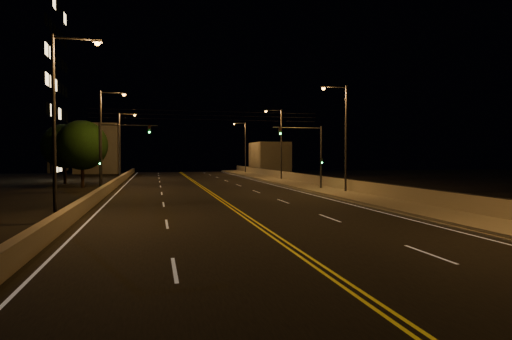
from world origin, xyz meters
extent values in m
plane|color=black|center=(0.00, 0.00, 0.00)|extent=(160.00, 160.00, 0.00)
cube|color=black|center=(0.00, 20.00, 0.01)|extent=(18.00, 120.00, 0.02)
cube|color=gray|center=(10.80, 20.00, 0.15)|extent=(3.60, 120.00, 0.30)
cube|color=gray|center=(8.93, 20.00, 0.07)|extent=(0.14, 120.00, 0.15)
cube|color=gray|center=(12.45, 20.00, 0.80)|extent=(0.30, 120.00, 1.00)
cube|color=gray|center=(-9.45, 20.00, 0.43)|extent=(0.45, 120.00, 0.86)
cube|color=gray|center=(16.50, 68.19, 3.01)|extent=(6.00, 10.00, 6.02)
cube|color=gray|center=(-16.00, 76.59, 4.83)|extent=(8.00, 8.00, 9.66)
cylinder|color=black|center=(12.45, 20.00, 1.33)|extent=(0.06, 120.00, 0.06)
cube|color=silver|center=(-8.60, 20.00, 0.02)|extent=(0.12, 116.00, 0.00)
cube|color=silver|center=(8.60, 20.00, 0.02)|extent=(0.12, 116.00, 0.00)
cube|color=gold|center=(-0.15, 20.00, 0.02)|extent=(0.12, 116.00, 0.00)
cube|color=gold|center=(0.15, 20.00, 0.02)|extent=(0.12, 116.00, 0.00)
cube|color=silver|center=(-4.50, 1.50, 0.02)|extent=(0.12, 3.00, 0.00)
cube|color=silver|center=(-4.50, 10.50, 0.02)|extent=(0.12, 3.00, 0.00)
cube|color=silver|center=(-4.50, 19.50, 0.02)|extent=(0.12, 3.00, 0.00)
cube|color=silver|center=(-4.50, 28.50, 0.02)|extent=(0.12, 3.00, 0.00)
cube|color=silver|center=(-4.50, 37.50, 0.02)|extent=(0.12, 3.00, 0.00)
cube|color=silver|center=(-4.50, 46.50, 0.02)|extent=(0.12, 3.00, 0.00)
cube|color=silver|center=(-4.50, 55.50, 0.02)|extent=(0.12, 3.00, 0.00)
cube|color=silver|center=(-4.50, 64.50, 0.02)|extent=(0.12, 3.00, 0.00)
cube|color=silver|center=(-4.50, 73.50, 0.02)|extent=(0.12, 3.00, 0.00)
cube|color=silver|center=(4.50, 1.50, 0.02)|extent=(0.12, 3.00, 0.00)
cube|color=silver|center=(4.50, 10.50, 0.02)|extent=(0.12, 3.00, 0.00)
cube|color=silver|center=(4.50, 19.50, 0.02)|extent=(0.12, 3.00, 0.00)
cube|color=silver|center=(4.50, 28.50, 0.02)|extent=(0.12, 3.00, 0.00)
cube|color=silver|center=(4.50, 37.50, 0.02)|extent=(0.12, 3.00, 0.00)
cube|color=silver|center=(4.50, 46.50, 0.02)|extent=(0.12, 3.00, 0.00)
cube|color=silver|center=(4.50, 55.50, 0.02)|extent=(0.12, 3.00, 0.00)
cube|color=silver|center=(4.50, 64.50, 0.02)|extent=(0.12, 3.00, 0.00)
cube|color=silver|center=(4.50, 73.50, 0.02)|extent=(0.12, 3.00, 0.00)
cylinder|color=#2D2D33|center=(11.80, 23.99, 4.92)|extent=(0.20, 0.20, 9.83)
cylinder|color=#2D2D33|center=(10.70, 23.99, 9.68)|extent=(2.20, 0.12, 0.12)
cube|color=#2D2D33|center=(9.60, 23.99, 9.61)|extent=(0.50, 0.25, 0.14)
sphere|color=#FF9E2D|center=(9.60, 23.99, 9.51)|extent=(0.28, 0.28, 0.28)
cylinder|color=#2D2D33|center=(11.80, 44.39, 4.92)|extent=(0.20, 0.20, 9.83)
cylinder|color=#2D2D33|center=(10.70, 44.39, 9.68)|extent=(2.20, 0.12, 0.12)
cube|color=#2D2D33|center=(9.60, 44.39, 9.61)|extent=(0.50, 0.25, 0.14)
sphere|color=#FF9E2D|center=(9.60, 44.39, 9.51)|extent=(0.28, 0.28, 0.28)
cylinder|color=#2D2D33|center=(11.80, 68.36, 4.92)|extent=(0.20, 0.20, 9.83)
cylinder|color=#2D2D33|center=(10.70, 68.36, 9.68)|extent=(2.20, 0.12, 0.12)
cube|color=#2D2D33|center=(9.60, 68.36, 9.61)|extent=(0.50, 0.25, 0.14)
sphere|color=#FF9E2D|center=(9.60, 68.36, 9.51)|extent=(0.28, 0.28, 0.28)
cylinder|color=#2D2D33|center=(-10.20, 12.31, 4.92)|extent=(0.20, 0.20, 9.83)
cylinder|color=#2D2D33|center=(-9.10, 12.31, 9.68)|extent=(2.20, 0.12, 0.12)
cube|color=#2D2D33|center=(-8.00, 12.31, 9.61)|extent=(0.50, 0.25, 0.14)
sphere|color=#FF9E2D|center=(-8.00, 12.31, 9.51)|extent=(0.28, 0.28, 0.28)
cylinder|color=#2D2D33|center=(-10.20, 32.21, 4.92)|extent=(0.20, 0.20, 9.83)
cylinder|color=#2D2D33|center=(-9.10, 32.21, 9.68)|extent=(2.20, 0.12, 0.12)
cube|color=#2D2D33|center=(-8.00, 32.21, 9.61)|extent=(0.50, 0.25, 0.14)
sphere|color=#FF9E2D|center=(-8.00, 32.21, 9.51)|extent=(0.28, 0.28, 0.28)
cylinder|color=#2D2D33|center=(-10.20, 54.50, 4.92)|extent=(0.20, 0.20, 9.83)
cylinder|color=#2D2D33|center=(-9.10, 54.50, 9.68)|extent=(2.20, 0.12, 0.12)
cube|color=#2D2D33|center=(-8.00, 54.50, 9.61)|extent=(0.50, 0.25, 0.14)
sphere|color=#FF9E2D|center=(-8.00, 54.50, 9.51)|extent=(0.28, 0.28, 0.28)
cylinder|color=#2D2D33|center=(11.00, 27.96, 3.22)|extent=(0.18, 0.18, 6.44)
cylinder|color=#2D2D33|center=(8.50, 27.96, 6.24)|extent=(5.00, 0.10, 0.10)
cube|color=black|center=(6.75, 27.96, 5.89)|extent=(0.28, 0.18, 0.80)
sphere|color=#19FF4C|center=(6.75, 27.85, 5.64)|extent=(0.14, 0.14, 0.14)
cube|color=black|center=(11.00, 27.81, 3.00)|extent=(0.22, 0.14, 0.55)
cylinder|color=#2D2D33|center=(-9.80, 27.96, 3.22)|extent=(0.18, 0.18, 6.44)
cylinder|color=#2D2D33|center=(-7.30, 27.96, 6.24)|extent=(5.00, 0.10, 0.10)
cube|color=black|center=(-5.55, 27.96, 5.89)|extent=(0.28, 0.18, 0.80)
sphere|color=#19FF4C|center=(-5.55, 27.85, 5.64)|extent=(0.14, 0.14, 0.14)
cube|color=black|center=(-9.80, 27.81, 3.00)|extent=(0.22, 0.14, 0.55)
cylinder|color=black|center=(0.00, 29.50, 7.00)|extent=(22.00, 0.03, 0.03)
cylinder|color=black|center=(0.00, 29.50, 7.40)|extent=(22.00, 0.03, 0.03)
cylinder|color=black|center=(0.00, 29.50, 7.80)|extent=(22.00, 0.03, 0.03)
cylinder|color=black|center=(-12.87, 38.26, 1.29)|extent=(0.36, 0.36, 2.59)
sphere|color=black|center=(-12.87, 38.26, 4.68)|extent=(5.47, 5.47, 5.47)
cylinder|color=black|center=(-16.07, 45.55, 1.30)|extent=(0.36, 0.36, 2.61)
sphere|color=black|center=(-16.07, 45.55, 4.71)|extent=(5.50, 5.50, 5.50)
camera|label=1|loc=(-5.05, -11.88, 3.57)|focal=30.00mm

